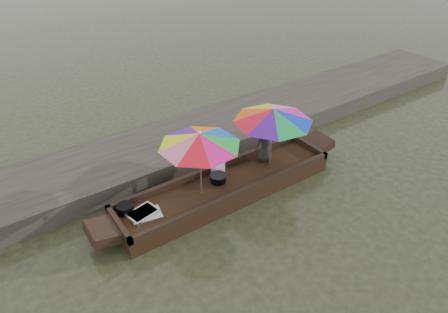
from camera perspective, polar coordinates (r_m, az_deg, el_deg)
water at (r=9.28m, az=0.35°, el=-5.45°), size 80.00×80.00×0.00m
dock at (r=10.69m, az=-6.38°, el=1.74°), size 22.00×2.20×0.50m
boat_hull at (r=9.17m, az=0.35°, el=-4.60°), size 5.23×1.20×0.35m
cooking_pot at (r=8.46m, az=-13.91°, el=-7.25°), size 0.35×0.35×0.18m
tray_crayfish at (r=8.34m, az=-11.54°, el=-8.01°), size 0.67×0.53×0.09m
tray_scallop at (r=8.31m, az=-10.99°, el=-8.27°), size 0.66×0.51×0.06m
charcoal_grill at (r=9.04m, az=-0.84°, el=-3.15°), size 0.36×0.36×0.17m
supply_bag at (r=9.31m, az=-0.95°, el=-1.60°), size 0.30×0.25×0.26m
vendor at (r=9.59m, az=5.94°, el=2.04°), size 0.52×0.37×1.01m
umbrella_bow at (r=8.32m, az=-3.38°, el=-1.01°), size 2.14×2.14×1.55m
umbrella_stern at (r=9.30m, az=6.81°, el=2.79°), size 2.18×2.18×1.55m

